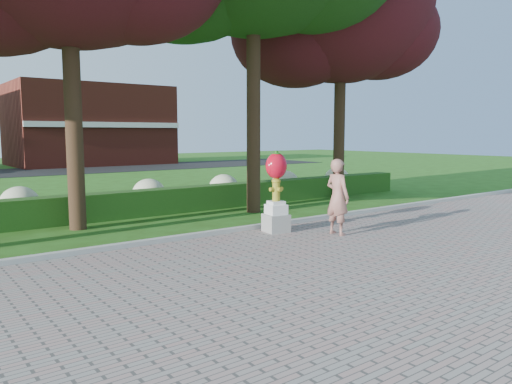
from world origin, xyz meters
TOP-DOWN VIEW (x-y plane):
  - ground at (0.00, 0.00)m, footprint 100.00×100.00m
  - walkway at (0.00, -4.00)m, footprint 40.00×14.00m
  - curb at (0.00, 3.00)m, footprint 40.00×0.18m
  - lawn_hedge at (0.00, 7.00)m, footprint 24.00×0.70m
  - hydrangea_row at (0.57, 8.00)m, footprint 20.10×1.10m
  - building_right at (8.00, 34.00)m, footprint 12.00×8.00m
  - tree_far_right at (8.40, 6.58)m, footprint 7.88×6.72m
  - hydrant_sculpture at (1.86, 2.37)m, footprint 0.65×0.65m
  - woman at (2.85, 1.18)m, footprint 0.46×0.70m

SIDE VIEW (x-z plane):
  - ground at x=0.00m, z-range 0.00..0.00m
  - walkway at x=0.00m, z-range 0.00..0.04m
  - curb at x=0.00m, z-range 0.00..0.15m
  - lawn_hedge at x=0.00m, z-range 0.00..0.80m
  - hydrangea_row at x=0.57m, z-range 0.06..1.04m
  - woman at x=2.85m, z-range 0.04..1.93m
  - hydrant_sculpture at x=1.86m, z-range 0.10..2.17m
  - building_right at x=8.00m, z-range 0.00..6.40m
  - tree_far_right at x=8.40m, z-range 1.86..12.07m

